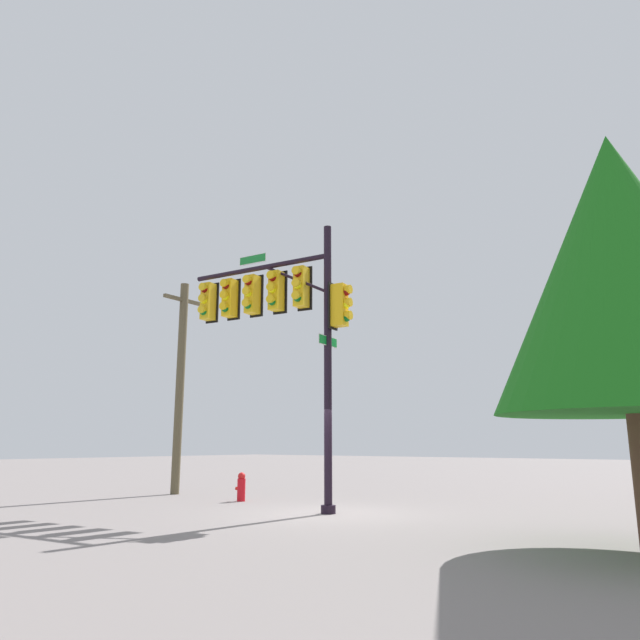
{
  "coord_description": "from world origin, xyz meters",
  "views": [
    {
      "loc": [
        -8.95,
        11.93,
        1.65
      ],
      "look_at": [
        0.08,
        0.23,
        4.77
      ],
      "focal_mm": 33.05,
      "sensor_mm": 36.0,
      "label": 1
    }
  ],
  "objects": [
    {
      "name": "ground_plane",
      "position": [
        0.0,
        0.0,
        0.0
      ],
      "size": [
        120.0,
        120.0,
        0.0
      ],
      "primitive_type": "plane",
      "color": "gray"
    },
    {
      "name": "signal_pole_assembly",
      "position": [
        1.58,
        0.22,
        5.3
      ],
      "size": [
        5.17,
        1.32,
        7.36
      ],
      "color": "black",
      "rests_on": "ground_plane"
    },
    {
      "name": "utility_pole",
      "position": [
        7.52,
        -1.39,
        3.79
      ],
      "size": [
        0.3,
        1.8,
        7.33
      ],
      "color": "brown",
      "rests_on": "ground_plane"
    },
    {
      "name": "fire_hydrant",
      "position": [
        3.94,
        -0.96,
        0.41
      ],
      "size": [
        0.33,
        0.24,
        0.83
      ],
      "color": "red",
      "rests_on": "ground_plane"
    },
    {
      "name": "tree_near",
      "position": [
        -7.16,
        1.39,
        4.53
      ],
      "size": [
        4.35,
        4.35,
        6.96
      ],
      "color": "brown",
      "rests_on": "ground_plane"
    }
  ]
}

